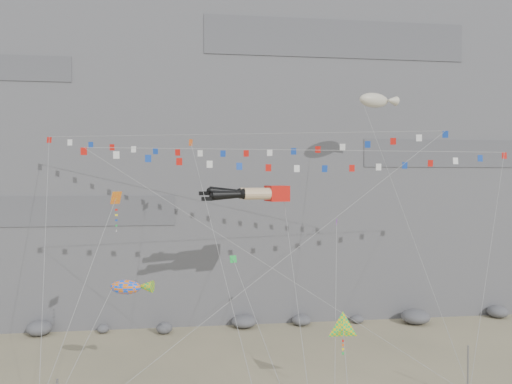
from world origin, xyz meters
TOP-DOWN VIEW (x-y plane):
  - cliff at (0.00, 32.00)m, footprint 80.00×28.00m
  - talus_boulders at (0.00, 17.00)m, footprint 60.00×3.00m
  - anchor_pole_right at (13.36, -1.77)m, footprint 0.12×0.12m
  - legs_kite at (-0.26, 7.30)m, footprint 7.42×17.98m
  - flag_banner_upper at (-1.67, 9.39)m, footprint 33.16×19.60m
  - flag_banner_lower at (4.07, 5.27)m, footprint 34.39×7.37m
  - harlequin_kite at (-10.48, 1.59)m, footprint 5.27×6.88m
  - fish_windsock at (-9.82, 1.11)m, footprint 6.21×5.95m
  - delta_kite at (4.61, -1.52)m, footprint 2.96×7.81m
  - blimp_windsock at (11.65, 11.59)m, footprint 4.42×14.82m
  - small_kite_a at (-5.31, 8.84)m, footprint 4.90×15.39m
  - small_kite_b at (5.79, 3.96)m, footprint 3.38×9.57m
  - small_kite_c at (-2.24, 3.45)m, footprint 3.77×10.02m

SIDE VIEW (x-z plane):
  - talus_boulders at x=0.00m, z-range 0.00..1.20m
  - anchor_pole_right at x=13.36m, z-range 0.00..3.77m
  - delta_kite at x=4.61m, z-range 0.56..9.82m
  - fish_windsock at x=-9.82m, z-range 2.72..12.91m
  - small_kite_c at x=-2.24m, z-range 2.33..15.79m
  - small_kite_b at x=5.79m, z-range 4.02..19.12m
  - harlequin_kite at x=-10.48m, z-range 6.01..21.62m
  - legs_kite at x=-0.26m, z-range 3.08..24.84m
  - flag_banner_lower at x=4.07m, z-range 6.95..27.94m
  - small_kite_a at x=-5.31m, z-range 6.03..29.81m
  - flag_banner_upper at x=-1.67m, z-range 5.61..32.42m
  - blimp_windsock at x=11.65m, z-range 9.40..35.63m
  - cliff at x=0.00m, z-range 0.00..50.00m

